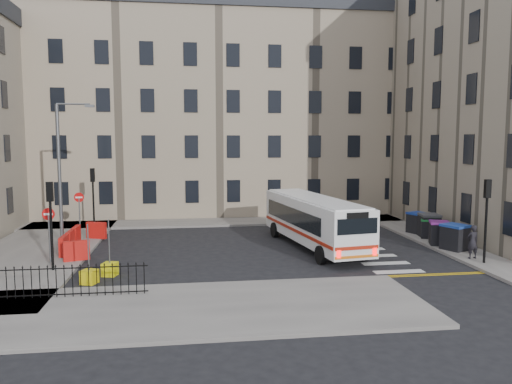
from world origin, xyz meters
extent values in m
plane|color=black|center=(0.00, 0.00, 0.00)|extent=(120.00, 120.00, 0.00)
cube|color=slate|center=(-6.00, 8.60, 0.07)|extent=(36.00, 3.20, 0.15)
cube|color=slate|center=(9.00, 4.00, 0.07)|extent=(2.40, 26.00, 0.15)
cube|color=slate|center=(-14.00, 1.00, 0.07)|extent=(6.00, 22.00, 0.15)
cube|color=slate|center=(-7.00, -10.00, 0.07)|extent=(20.00, 6.00, 0.15)
cube|color=gray|center=(-7.00, 15.50, 8.00)|extent=(38.00, 10.50, 16.00)
cube|color=black|center=(-7.00, 15.50, 16.60)|extent=(38.30, 10.80, 1.20)
cylinder|color=black|center=(8.60, -5.50, 1.75)|extent=(0.12, 0.12, 3.20)
cube|color=black|center=(8.60, -5.50, 3.80)|extent=(0.28, 0.22, 0.90)
cylinder|color=black|center=(-12.00, 6.50, 1.75)|extent=(0.12, 0.12, 3.20)
cube|color=black|center=(-12.00, 6.50, 3.80)|extent=(0.28, 0.22, 0.90)
cylinder|color=black|center=(-12.00, -4.00, 1.75)|extent=(0.12, 0.12, 3.20)
cube|color=black|center=(-12.00, -4.00, 3.80)|extent=(0.28, 0.22, 0.90)
cylinder|color=#595B5E|center=(-13.00, 2.00, 4.15)|extent=(0.20, 0.20, 8.00)
cube|color=#595B5E|center=(-13.00, 2.00, 8.22)|extent=(0.50, 0.22, 0.14)
cylinder|color=#595B5E|center=(-12.50, 4.50, 1.35)|extent=(0.08, 0.08, 2.40)
cube|color=red|center=(-12.50, 4.50, 2.85)|extent=(0.60, 0.04, 0.60)
cylinder|color=#595B5E|center=(-12.50, -2.50, 1.35)|extent=(0.08, 0.08, 2.40)
cube|color=red|center=(-12.50, -2.50, 2.85)|extent=(0.60, 0.04, 0.60)
cube|color=red|center=(-12.20, -1.00, 0.65)|extent=(0.25, 1.25, 1.00)
cube|color=red|center=(-12.20, 0.50, 0.65)|extent=(0.25, 1.25, 1.00)
cube|color=red|center=(-12.20, 2.00, 0.65)|extent=(0.25, 1.25, 1.00)
cube|color=red|center=(-11.30, 3.30, 0.65)|extent=(1.26, 0.66, 1.00)
cube|color=red|center=(-11.30, -2.30, 0.65)|extent=(1.26, 0.66, 1.00)
cube|color=black|center=(-11.25, -8.20, 1.27)|extent=(7.80, 0.04, 0.04)
cube|color=black|center=(-11.25, -8.20, 0.25)|extent=(7.80, 0.04, 0.04)
cube|color=white|center=(1.33, -0.37, 1.65)|extent=(3.87, 10.58, 2.35)
cube|color=black|center=(0.09, -0.08, 1.83)|extent=(1.30, 8.19, 0.94)
cube|color=black|center=(2.43, 0.27, 1.83)|extent=(1.30, 8.19, 0.94)
cube|color=black|center=(0.56, 4.75, 1.88)|extent=(2.05, 0.37, 1.03)
cube|color=black|center=(2.11, -5.49, 2.12)|extent=(2.05, 0.37, 0.75)
cube|color=#A21F0D|center=(0.16, -0.55, 1.08)|extent=(1.56, 10.05, 0.17)
cube|color=#A21F0D|center=(2.51, -0.19, 1.08)|extent=(1.56, 10.05, 0.17)
cube|color=#FF0C0C|center=(1.18, -5.64, 0.85)|extent=(0.21, 0.08, 0.38)
cube|color=#FF0C0C|center=(3.04, -5.36, 0.85)|extent=(0.21, 0.08, 0.38)
cylinder|color=black|center=(-0.35, 2.90, 0.47)|extent=(0.40, 0.97, 0.94)
cylinder|color=black|center=(1.97, 3.25, 0.47)|extent=(0.40, 0.97, 0.94)
cylinder|color=black|center=(0.72, -4.17, 0.47)|extent=(0.40, 0.97, 0.94)
cylinder|color=black|center=(3.04, -3.82, 0.47)|extent=(0.40, 0.97, 0.94)
cube|color=black|center=(8.67, -2.62, 0.78)|extent=(1.45, 1.53, 1.27)
cube|color=#1B3C95|center=(8.67, -2.62, 1.49)|extent=(1.52, 1.61, 0.13)
cube|color=black|center=(8.50, -1.22, 0.76)|extent=(1.35, 1.44, 1.22)
cube|color=#6E1E73|center=(8.50, -1.22, 1.43)|extent=(1.42, 1.51, 0.13)
cube|color=black|center=(8.85, 0.73, 0.68)|extent=(1.20, 1.27, 1.05)
cube|color=#1C7F32|center=(8.85, 0.73, 1.26)|extent=(1.26, 1.33, 0.11)
cube|color=black|center=(8.99, 0.93, 0.80)|extent=(1.26, 1.40, 1.30)
cube|color=#3A3B3D|center=(8.99, 0.93, 1.52)|extent=(1.32, 1.46, 0.14)
cube|color=black|center=(8.92, 2.26, 0.75)|extent=(1.33, 1.42, 1.20)
cube|color=navy|center=(8.92, 2.26, 1.41)|extent=(1.39, 1.49, 0.13)
imported|color=black|center=(8.51, -4.60, 1.01)|extent=(0.67, 0.49, 1.71)
cube|color=yellow|center=(-9.32, -4.83, 0.30)|extent=(0.74, 0.74, 0.60)
cube|color=yellow|center=(-10.00, -6.00, 0.30)|extent=(0.79, 0.79, 0.60)
camera|label=1|loc=(-5.77, -27.67, 6.21)|focal=35.00mm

